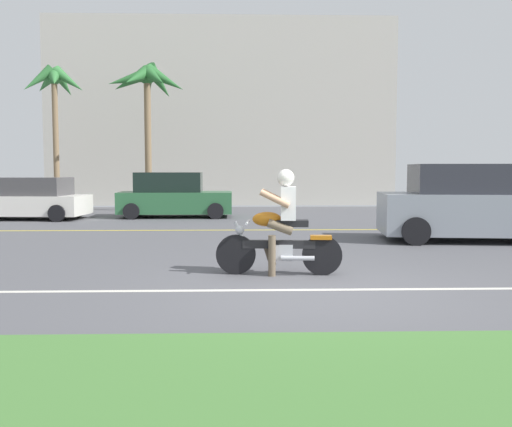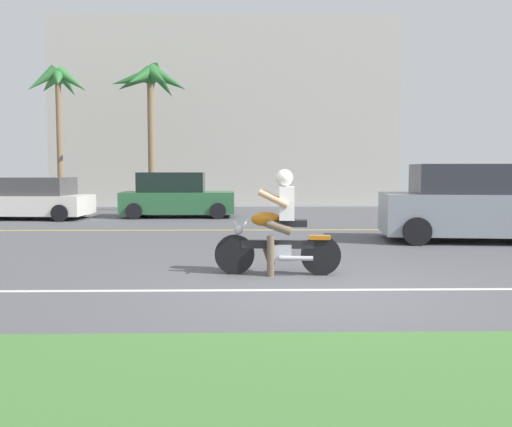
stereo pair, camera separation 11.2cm
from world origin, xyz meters
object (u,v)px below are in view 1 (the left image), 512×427
(motorcyclist, at_px, (280,230))
(parked_car_0, at_px, (27,200))
(palm_tree_1, at_px, (147,85))
(parked_car_1, at_px, (174,196))
(palm_tree_0, at_px, (54,89))
(suv_nearby, at_px, (481,204))

(motorcyclist, distance_m, parked_car_0, 13.15)
(palm_tree_1, bearing_deg, parked_car_1, -65.42)
(parked_car_0, bearing_deg, palm_tree_0, 94.30)
(palm_tree_0, bearing_deg, motorcyclist, -60.68)
(parked_car_0, bearing_deg, parked_car_1, 8.03)
(motorcyclist, xyz_separation_m, parked_car_0, (-7.93, 10.50, -0.05))
(palm_tree_1, bearing_deg, palm_tree_0, 174.01)
(parked_car_0, relative_size, palm_tree_1, 0.70)
(motorcyclist, distance_m, suv_nearby, 6.63)
(palm_tree_1, bearing_deg, suv_nearby, -46.60)
(parked_car_0, bearing_deg, motorcyclist, -52.93)
(suv_nearby, height_order, palm_tree_1, palm_tree_1)
(suv_nearby, bearing_deg, motorcyclist, -140.65)
(parked_car_0, bearing_deg, suv_nearby, -25.75)
(motorcyclist, height_order, palm_tree_0, palm_tree_0)
(parked_car_1, relative_size, palm_tree_0, 0.67)
(motorcyclist, height_order, parked_car_0, motorcyclist)
(suv_nearby, distance_m, parked_car_0, 14.49)
(motorcyclist, height_order, suv_nearby, suv_nearby)
(suv_nearby, distance_m, palm_tree_0, 17.48)
(palm_tree_0, relative_size, palm_tree_1, 0.98)
(palm_tree_0, distance_m, palm_tree_1, 3.86)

